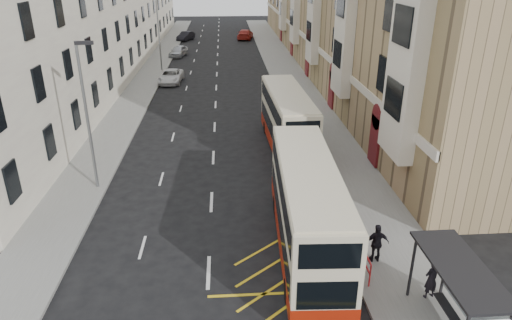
{
  "coord_description": "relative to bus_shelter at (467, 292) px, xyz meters",
  "views": [
    {
      "loc": [
        0.89,
        -11.43,
        11.73
      ],
      "look_at": [
        2.32,
        9.17,
        2.72
      ],
      "focal_mm": 32.0,
      "sensor_mm": 36.0,
      "label": 1
    }
  ],
  "objects": [
    {
      "name": "pavement_left",
      "position": [
        -15.84,
        30.39,
        -2.06
      ],
      "size": [
        3.0,
        120.0,
        0.15
      ],
      "primitive_type": "cube",
      "color": "slate",
      "rests_on": "ground"
    },
    {
      "name": "terrace_right",
      "position": [
        6.54,
        45.77,
        5.38
      ],
      "size": [
        10.75,
        79.0,
        15.25
      ],
      "color": "#9D815B",
      "rests_on": "ground"
    },
    {
      "name": "terrace_left",
      "position": [
        -21.77,
        45.89,
        4.38
      ],
      "size": [
        9.18,
        79.0,
        13.25
      ],
      "color": "silver",
      "rests_on": "ground"
    },
    {
      "name": "kerb_left",
      "position": [
        -14.34,
        30.39,
        -2.06
      ],
      "size": [
        0.25,
        120.0,
        0.15
      ],
      "primitive_type": "cube",
      "color": "gray",
      "rests_on": "ground"
    },
    {
      "name": "pedestrian_far",
      "position": [
        -1.35,
        4.51,
        -1.12
      ],
      "size": [
        1.03,
        0.45,
        1.73
      ],
      "primitive_type": "imported",
      "rotation": [
        0.0,
        0.0,
        3.17
      ],
      "color": "black",
      "rests_on": "pavement_right"
    },
    {
      "name": "road_markings",
      "position": [
        -8.34,
        45.39,
        -2.13
      ],
      "size": [
        10.0,
        110.0,
        0.01
      ],
      "primitive_type": null,
      "color": "silver",
      "rests_on": "ground"
    },
    {
      "name": "bus_shelter",
      "position": [
        0.0,
        0.0,
        0.0
      ],
      "size": [
        1.65,
        4.25,
        2.7
      ],
      "color": "black",
      "rests_on": "pavement_right"
    },
    {
      "name": "double_decker_rear",
      "position": [
        -3.39,
        17.52,
        -0.1
      ],
      "size": [
        2.64,
        10.11,
        4.0
      ],
      "rotation": [
        0.0,
        0.0,
        0.03
      ],
      "color": "beige",
      "rests_on": "ground"
    },
    {
      "name": "kerb_right",
      "position": [
        -2.34,
        30.39,
        -2.06
      ],
      "size": [
        0.25,
        120.0,
        0.15
      ],
      "primitive_type": "cube",
      "color": "gray",
      "rests_on": "ground"
    },
    {
      "name": "car_silver",
      "position": [
        -13.54,
        51.21,
        -1.41
      ],
      "size": [
        2.69,
        4.55,
        1.45
      ],
      "primitive_type": "imported",
      "rotation": [
        0.0,
        0.0,
        -0.24
      ],
      "color": "#B8BBC1",
      "rests_on": "ground"
    },
    {
      "name": "street_lamp_far",
      "position": [
        -14.69,
        42.39,
        2.5
      ],
      "size": [
        0.93,
        0.18,
        8.0
      ],
      "color": "slate",
      "rests_on": "pavement_left"
    },
    {
      "name": "car_dark",
      "position": [
        -13.54,
        64.93,
        -1.44
      ],
      "size": [
        2.85,
        4.45,
        1.39
      ],
      "primitive_type": "imported",
      "rotation": [
        0.0,
        0.0,
        -0.36
      ],
      "color": "black",
      "rests_on": "ground"
    },
    {
      "name": "white_van",
      "position": [
        -13.1,
        36.77,
        -1.47
      ],
      "size": [
        2.53,
        4.95,
        1.34
      ],
      "primitive_type": "imported",
      "rotation": [
        0.0,
        0.0,
        -0.06
      ],
      "color": "silver",
      "rests_on": "ground"
    },
    {
      "name": "double_decker_front",
      "position": [
        -4.12,
        5.69,
        -0.05
      ],
      "size": [
        2.79,
        10.36,
        4.1
      ],
      "rotation": [
        0.0,
        0.0,
        -0.04
      ],
      "color": "beige",
      "rests_on": "ground"
    },
    {
      "name": "pedestrian_near",
      "position": [
        -0.04,
        2.16,
        -1.19
      ],
      "size": [
        0.67,
        0.53,
        1.6
      ],
      "primitive_type": "imported",
      "rotation": [
        0.0,
        0.0,
        3.43
      ],
      "color": "black",
      "rests_on": "pavement_right"
    },
    {
      "name": "car_red",
      "position": [
        -3.92,
        65.51,
        -1.35
      ],
      "size": [
        3.01,
        5.71,
        1.58
      ],
      "primitive_type": "imported",
      "rotation": [
        0.0,
        0.0,
        2.99
      ],
      "color": "#A11F16",
      "rests_on": "ground"
    },
    {
      "name": "street_lamp_near",
      "position": [
        -14.69,
        12.39,
        2.5
      ],
      "size": [
        0.93,
        0.18,
        8.0
      ],
      "color": "slate",
      "rests_on": "pavement_left"
    },
    {
      "name": "guard_railing",
      "position": [
        -2.09,
        6.14,
        -1.28
      ],
      "size": [
        0.06,
        6.56,
        1.01
      ],
      "color": "red",
      "rests_on": "pavement_right"
    },
    {
      "name": "pavement_right",
      "position": [
        -0.34,
        30.39,
        -2.06
      ],
      "size": [
        4.0,
        120.0,
        0.15
      ],
      "primitive_type": "cube",
      "color": "slate",
      "rests_on": "ground"
    }
  ]
}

